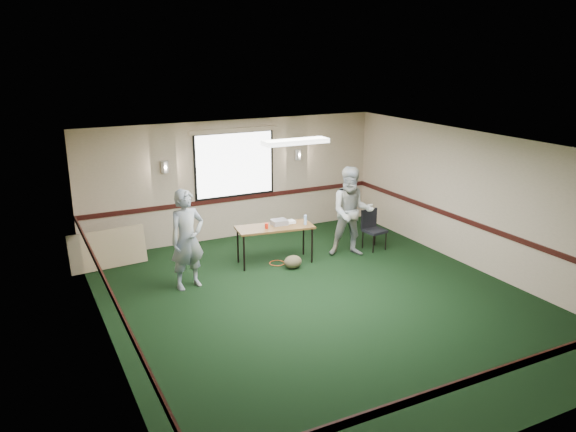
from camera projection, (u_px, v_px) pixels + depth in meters
name	position (u px, v px, depth m)	size (l,w,h in m)	color
ground	(322.00, 301.00, 9.71)	(8.00, 8.00, 0.00)	black
room_shell	(269.00, 187.00, 11.08)	(8.00, 8.02, 8.00)	tan
folding_table	(275.00, 229.00, 11.29)	(1.62, 0.82, 0.77)	#553218
projector	(279.00, 222.00, 11.37)	(0.31, 0.26, 0.10)	#929199
game_console	(290.00, 222.00, 11.48)	(0.21, 0.17, 0.05)	white
red_cup	(267.00, 226.00, 11.13)	(0.07, 0.07, 0.11)	red
water_bottle	(305.00, 220.00, 11.35)	(0.06, 0.06, 0.20)	#8DB5E6
duffel_bag	(293.00, 262.00, 11.16)	(0.37, 0.28, 0.26)	brown
cable_coil	(277.00, 263.00, 11.43)	(0.32, 0.32, 0.02)	#E3511C
folded_table	(108.00, 249.00, 11.13)	(1.50, 0.06, 0.77)	tan
conference_chair	(372.00, 226.00, 12.19)	(0.46, 0.48, 0.86)	black
person_left	(187.00, 239.00, 10.06)	(0.67, 0.44, 1.84)	#3B5183
person_right	(352.00, 212.00, 11.65)	(0.92, 0.72, 1.90)	#6F86AE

